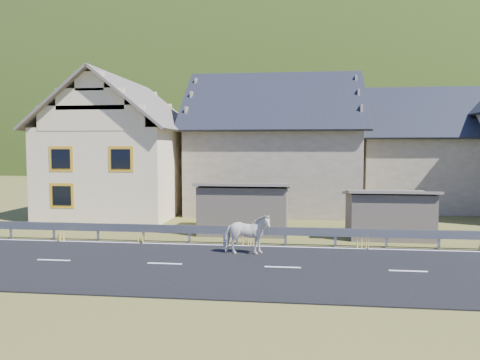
# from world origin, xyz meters

# --- Properties ---
(ground) EXTENTS (160.00, 160.00, 0.00)m
(ground) POSITION_xyz_m (0.00, 0.00, 0.00)
(ground) COLOR #454A1B
(ground) RESTS_ON ground
(road) EXTENTS (60.00, 7.00, 0.04)m
(road) POSITION_xyz_m (0.00, 0.00, 0.02)
(road) COLOR black
(road) RESTS_ON ground
(lane_markings) EXTENTS (60.00, 6.60, 0.01)m
(lane_markings) POSITION_xyz_m (0.00, 0.00, 0.04)
(lane_markings) COLOR silver
(lane_markings) RESTS_ON road
(guardrail) EXTENTS (28.10, 0.09, 0.75)m
(guardrail) POSITION_xyz_m (-0.00, 3.68, 0.56)
(guardrail) COLOR #93969B
(guardrail) RESTS_ON ground
(shed_left) EXTENTS (4.30, 3.30, 2.40)m
(shed_left) POSITION_xyz_m (-2.00, 6.50, 1.10)
(shed_left) COLOR #675B4C
(shed_left) RESTS_ON ground
(shed_right) EXTENTS (3.80, 2.90, 2.20)m
(shed_right) POSITION_xyz_m (4.50, 6.00, 1.00)
(shed_right) COLOR #675B4C
(shed_right) RESTS_ON ground
(house_cream) EXTENTS (7.80, 9.80, 8.30)m
(house_cream) POSITION_xyz_m (-10.00, 12.00, 4.36)
(house_cream) COLOR beige
(house_cream) RESTS_ON ground
(house_stone_a) EXTENTS (10.80, 9.80, 8.90)m
(house_stone_a) POSITION_xyz_m (-1.00, 15.00, 4.63)
(house_stone_a) COLOR gray
(house_stone_a) RESTS_ON ground
(house_stone_b) EXTENTS (9.80, 8.80, 8.10)m
(house_stone_b) POSITION_xyz_m (9.00, 17.00, 4.24)
(house_stone_b) COLOR gray
(house_stone_b) RESTS_ON ground
(mountain) EXTENTS (440.00, 280.00, 260.00)m
(mountain) POSITION_xyz_m (5.00, 180.00, -20.00)
(mountain) COLOR #1E320C
(mountain) RESTS_ON ground
(conifer_patch) EXTENTS (76.00, 50.00, 28.00)m
(conifer_patch) POSITION_xyz_m (-55.00, 110.00, 6.00)
(conifer_patch) COLOR black
(conifer_patch) RESTS_ON ground
(horse) EXTENTS (0.91, 1.82, 1.50)m
(horse) POSITION_xyz_m (-1.40, 1.76, 0.79)
(horse) COLOR white
(horse) RESTS_ON road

